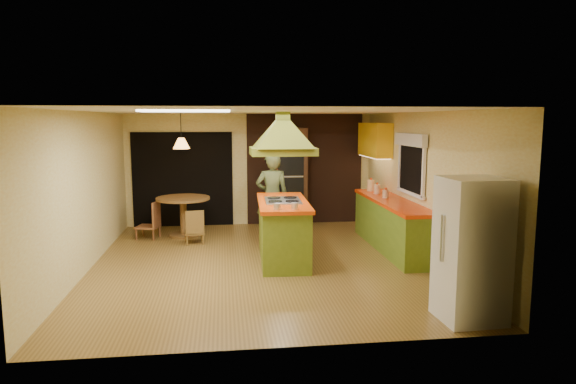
{
  "coord_description": "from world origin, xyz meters",
  "views": [
    {
      "loc": [
        -0.6,
        -8.31,
        2.37
      ],
      "look_at": [
        0.48,
        0.25,
        1.15
      ],
      "focal_mm": 32.0,
      "sensor_mm": 36.0,
      "label": 1
    }
  ],
  "objects": [
    {
      "name": "dining_table",
      "position": [
        -1.43,
        2.16,
        0.57
      ],
      "size": [
        1.08,
        1.08,
        0.81
      ],
      "rotation": [
        0.0,
        0.0,
        0.25
      ],
      "color": "brown",
      "rests_on": "ground"
    },
    {
      "name": "ceiling_plane",
      "position": [
        0.0,
        0.0,
        2.5
      ],
      "size": [
        6.5,
        6.5,
        0.0
      ],
      "primitive_type": "plane",
      "rotation": [
        3.14,
        0.0,
        0.0
      ],
      "color": "silver",
      "rests_on": "room_walls"
    },
    {
      "name": "wall_oven",
      "position": [
        0.85,
        2.95,
        1.09
      ],
      "size": [
        0.75,
        0.63,
        2.19
      ],
      "rotation": [
        0.0,
        0.0,
        0.05
      ],
      "color": "#4B2D18",
      "rests_on": "ground"
    },
    {
      "name": "refrigerator",
      "position": [
        2.28,
        -2.76,
        0.85
      ],
      "size": [
        0.73,
        0.69,
        1.71
      ],
      "primitive_type": "cube",
      "rotation": [
        0.0,
        0.0,
        0.04
      ],
      "color": "white",
      "rests_on": "ground"
    },
    {
      "name": "canister_large",
      "position": [
        2.4,
        1.83,
        1.03
      ],
      "size": [
        0.2,
        0.2,
        0.22
      ],
      "primitive_type": "cylinder",
      "rotation": [
        0.0,
        0.0,
        -0.4
      ],
      "color": "#F8EEC7",
      "rests_on": "right_counter"
    },
    {
      "name": "nook_opening",
      "position": [
        -1.5,
        3.23,
        1.05
      ],
      "size": [
        2.2,
        0.03,
        2.1
      ],
      "primitive_type": "cube",
      "color": "black",
      "rests_on": "ground"
    },
    {
      "name": "man",
      "position": [
        0.33,
        1.52,
        0.87
      ],
      "size": [
        0.65,
        0.45,
        1.74
      ],
      "primitive_type": "imported",
      "rotation": [
        0.0,
        0.0,
        3.1
      ],
      "color": "#424D29",
      "rests_on": "ground"
    },
    {
      "name": "upper_cabinets",
      "position": [
        2.57,
        2.2,
        1.95
      ],
      "size": [
        0.34,
        1.4,
        0.7
      ],
      "primitive_type": "cube",
      "color": "yellow",
      "rests_on": "room_walls"
    },
    {
      "name": "right_counter",
      "position": [
        2.45,
        0.6,
        0.46
      ],
      "size": [
        0.62,
        3.05,
        0.92
      ],
      "color": "olive",
      "rests_on": "ground"
    },
    {
      "name": "ground",
      "position": [
        0.0,
        0.0,
        0.0
      ],
      "size": [
        6.5,
        6.5,
        0.0
      ],
      "primitive_type": "plane",
      "color": "olive",
      "rests_on": "ground"
    },
    {
      "name": "room_walls",
      "position": [
        0.0,
        0.0,
        1.25
      ],
      "size": [
        5.5,
        6.5,
        6.5
      ],
      "color": "beige",
      "rests_on": "ground"
    },
    {
      "name": "canister_small",
      "position": [
        2.4,
        0.86,
        1.0
      ],
      "size": [
        0.13,
        0.13,
        0.15
      ],
      "primitive_type": "cylinder",
      "rotation": [
        0.0,
        0.0,
        -0.13
      ],
      "color": "beige",
      "rests_on": "right_counter"
    },
    {
      "name": "pendant_lamp",
      "position": [
        -1.43,
        2.16,
        1.9
      ],
      "size": [
        0.41,
        0.41,
        0.22
      ],
      "primitive_type": "cone",
      "rotation": [
        0.0,
        0.0,
        0.24
      ],
      "color": "#FF9E3F",
      "rests_on": "ceiling_plane"
    },
    {
      "name": "range_hood",
      "position": [
        0.38,
        0.15,
        2.25
      ],
      "size": [
        1.08,
        0.78,
        0.8
      ],
      "rotation": [
        0.0,
        0.0,
        0.01
      ],
      "color": "olive",
      "rests_on": "ceiling_plane"
    },
    {
      "name": "chair_near",
      "position": [
        -1.18,
        1.51,
        0.33
      ],
      "size": [
        0.41,
        0.41,
        0.67
      ],
      "primitive_type": null,
      "rotation": [
        0.0,
        0.0,
        3.28
      ],
      "color": "brown",
      "rests_on": "ground"
    },
    {
      "name": "chair_left",
      "position": [
        -2.13,
        2.06,
        0.38
      ],
      "size": [
        0.5,
        0.5,
        0.75
      ],
      "primitive_type": null,
      "rotation": [
        0.0,
        0.0,
        -1.81
      ],
      "color": "brown",
      "rests_on": "ground"
    },
    {
      "name": "fluor_panel",
      "position": [
        -1.1,
        -1.2,
        2.48
      ],
      "size": [
        1.2,
        0.6,
        0.03
      ],
      "primitive_type": "cube",
      "color": "white",
      "rests_on": "ceiling_plane"
    },
    {
      "name": "window_right",
      "position": [
        2.7,
        0.4,
        1.77
      ],
      "size": [
        0.12,
        1.35,
        1.06
      ],
      "color": "black",
      "rests_on": "room_walls"
    },
    {
      "name": "kitchen_island",
      "position": [
        0.38,
        0.15,
        0.51
      ],
      "size": [
        0.9,
        2.07,
        1.03
      ],
      "rotation": [
        0.0,
        0.0,
        -0.04
      ],
      "color": "olive",
      "rests_on": "ground"
    },
    {
      "name": "brick_panel",
      "position": [
        1.25,
        3.23,
        1.25
      ],
      "size": [
        2.64,
        0.03,
        2.5
      ],
      "primitive_type": "cube",
      "color": "#381E14",
      "rests_on": "ground"
    },
    {
      "name": "canister_medium",
      "position": [
        2.4,
        1.39,
        1.01
      ],
      "size": [
        0.14,
        0.14,
        0.18
      ],
      "primitive_type": "cylinder",
      "rotation": [
        0.0,
        0.0,
        -0.12
      ],
      "color": "#FFEDCD",
      "rests_on": "right_counter"
    }
  ]
}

